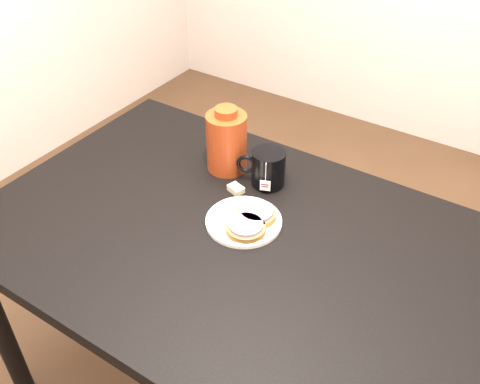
# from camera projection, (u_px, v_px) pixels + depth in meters

# --- Properties ---
(table) EXTENTS (1.40, 0.90, 0.75)m
(table) POSITION_uv_depth(u_px,v_px,m) (239.00, 259.00, 1.45)
(table) COLOR black
(table) RESTS_ON ground_plane
(plate) EXTENTS (0.21, 0.21, 0.02)m
(plate) POSITION_uv_depth(u_px,v_px,m) (244.00, 221.00, 1.44)
(plate) COLOR white
(plate) RESTS_ON table
(bagel_back) EXTENTS (0.15, 0.15, 0.03)m
(bagel_back) POSITION_uv_depth(u_px,v_px,m) (257.00, 214.00, 1.44)
(bagel_back) COLOR brown
(bagel_back) RESTS_ON plate
(bagel_front) EXTENTS (0.15, 0.15, 0.03)m
(bagel_front) POSITION_uv_depth(u_px,v_px,m) (246.00, 228.00, 1.39)
(bagel_front) COLOR brown
(bagel_front) RESTS_ON plate
(mug) EXTENTS (0.16, 0.13, 0.11)m
(mug) POSITION_uv_depth(u_px,v_px,m) (268.00, 168.00, 1.55)
(mug) COLOR black
(mug) RESTS_ON table
(teabag_pouch) EXTENTS (0.05, 0.04, 0.02)m
(teabag_pouch) POSITION_uv_depth(u_px,v_px,m) (236.00, 189.00, 1.55)
(teabag_pouch) COLOR #C6B793
(teabag_pouch) RESTS_ON table
(bagel_package) EXTENTS (0.13, 0.13, 0.21)m
(bagel_package) POSITION_uv_depth(u_px,v_px,m) (227.00, 141.00, 1.59)
(bagel_package) COLOR maroon
(bagel_package) RESTS_ON table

